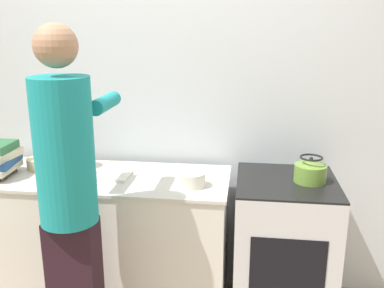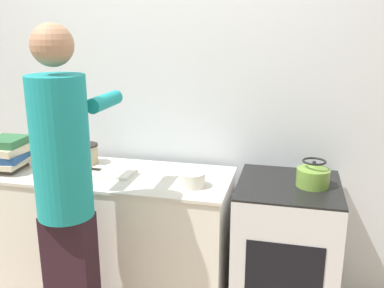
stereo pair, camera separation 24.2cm
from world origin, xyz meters
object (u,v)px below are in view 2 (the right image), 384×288
cutting_board (111,173)px  kettle (313,175)px  knife (104,170)px  bowl_prep (192,180)px  canister_jar (86,154)px  oven (285,255)px  person (65,188)px

cutting_board → kettle: 1.22m
knife → kettle: kettle is taller
knife → bowl_prep: bowl_prep is taller
cutting_board → bowl_prep: bowl_prep is taller
knife → cutting_board: bearing=-0.7°
knife → canister_jar: bearing=144.0°
oven → person: size_ratio=0.51×
knife → canister_jar: canister_jar is taller
oven → cutting_board: oven is taller
person → cutting_board: size_ratio=6.35×
cutting_board → oven: bearing=1.6°
oven → bowl_prep: bearing=-168.0°
oven → person: (-1.10, -0.55, 0.54)m
person → cutting_board: (0.01, 0.52, -0.10)m
cutting_board → bowl_prep: bearing=-9.0°
cutting_board → kettle: bearing=1.2°
canister_jar → cutting_board: bearing=-33.4°
cutting_board → knife: bearing=176.6°
cutting_board → bowl_prep: size_ratio=1.90×
kettle → bowl_prep: kettle is taller
knife → person: bearing=-83.5°
person → canister_jar: bearing=108.8°
person → knife: person is taller
oven → canister_jar: 1.43m
person → kettle: size_ratio=9.80×
person → oven: bearing=26.6°
cutting_board → person: bearing=-91.2°
person → canister_jar: 0.72m
kettle → cutting_board: bearing=-178.8°
kettle → oven: bearing=178.1°
oven → canister_jar: bearing=174.4°
kettle → person: bearing=-156.0°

